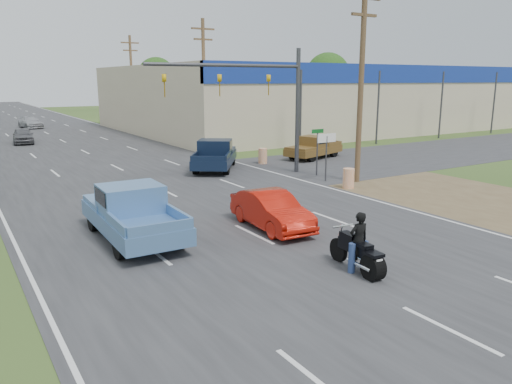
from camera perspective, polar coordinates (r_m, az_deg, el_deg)
ground at (r=11.90m, az=21.16°, el=-14.54°), size 200.00×200.00×0.00m
main_road at (r=47.24m, az=-21.21°, el=5.45°), size 15.00×180.00×0.02m
cross_road at (r=26.20m, az=-11.83°, el=0.83°), size 120.00×10.00×0.02m
dirt_verge at (r=26.02m, az=18.36°, el=0.36°), size 8.00×18.00×0.01m
big_box_store at (r=61.51m, az=9.68°, el=10.70°), size 50.00×28.10×6.60m
utility_pole_1 at (r=26.42m, az=11.94°, el=12.53°), size 2.00×0.28×10.00m
utility_pole_2 at (r=41.36m, az=-5.97°, el=12.70°), size 2.00×0.28×10.00m
utility_pole_3 at (r=58.07m, az=-14.00°, el=12.38°), size 2.00×0.28×10.00m
tree_3 at (r=99.29m, az=8.18°, el=13.12°), size 8.40×8.40×10.40m
tree_5 at (r=108.29m, az=-11.30°, el=12.80°), size 7.98×7.98×9.88m
barrel_0 at (r=25.13m, az=10.53°, el=1.53°), size 0.56×0.56×1.00m
barrel_1 at (r=32.02m, az=0.77°, el=4.13°), size 0.56×0.56×1.00m
lane_sign at (r=26.52m, az=8.06°, el=5.27°), size 1.20×0.08×2.52m
street_name_sign at (r=28.08m, az=7.02°, el=5.11°), size 0.80×0.08×2.61m
signal_mast at (r=27.33m, az=0.21°, el=11.71°), size 9.12×0.40×7.00m
red_convertible at (r=17.99m, az=1.77°, el=-2.15°), size 1.68×4.14×1.34m
motorcycle at (r=14.27m, az=11.74°, el=-7.06°), size 0.71×2.31×1.17m
rider at (r=14.22m, az=11.63°, el=-5.84°), size 0.63×0.45×1.64m
blue_pickup at (r=17.33m, az=-14.07°, el=-2.18°), size 2.28×5.65×1.86m
navy_pickup at (r=30.10m, az=-4.69°, el=4.31°), size 4.80×5.60×1.79m
brown_pickup at (r=34.36m, az=6.52°, el=5.10°), size 4.96×3.13×1.54m
distant_car_grey at (r=46.67m, az=-25.09°, el=5.85°), size 1.95×4.05×1.34m
distant_car_silver at (r=61.39m, az=-24.37°, el=7.25°), size 2.42×4.58×1.27m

